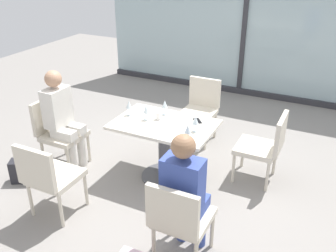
{
  "coord_description": "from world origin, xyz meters",
  "views": [
    {
      "loc": [
        1.73,
        -3.44,
        2.59
      ],
      "look_at": [
        0.0,
        0.1,
        0.65
      ],
      "focal_mm": 39.99,
      "sensor_mm": 36.0,
      "label": 1
    }
  ],
  "objects_px": {
    "wine_glass_2": "(196,120)",
    "cell_phone_on_table": "(197,121)",
    "chair_front_left": "(48,175)",
    "person_front_right": "(185,191)",
    "chair_near_window": "(200,106)",
    "chair_side_end": "(57,129)",
    "person_side_end": "(62,116)",
    "wine_glass_0": "(188,129)",
    "wine_glass_1": "(165,105)",
    "wine_glass_3": "(146,109)",
    "chair_far_right": "(266,144)",
    "coffee_cup": "(159,116)",
    "handbag_1": "(24,171)",
    "wine_glass_4": "(129,105)",
    "chair_front_right": "(180,217)",
    "dining_table_main": "(164,140)"
  },
  "relations": [
    {
      "from": "coffee_cup",
      "to": "chair_front_left",
      "type": "bearing_deg",
      "value": -116.89
    },
    {
      "from": "wine_glass_4",
      "to": "chair_side_end",
      "type": "bearing_deg",
      "value": -159.83
    },
    {
      "from": "cell_phone_on_table",
      "to": "chair_near_window",
      "type": "bearing_deg",
      "value": 69.69
    },
    {
      "from": "chair_side_end",
      "to": "person_side_end",
      "type": "height_order",
      "value": "person_side_end"
    },
    {
      "from": "chair_near_window",
      "to": "chair_front_left",
      "type": "xyz_separation_m",
      "value": [
        -0.72,
        -2.3,
        0.0
      ]
    },
    {
      "from": "chair_front_left",
      "to": "wine_glass_3",
      "type": "height_order",
      "value": "wine_glass_3"
    },
    {
      "from": "chair_far_right",
      "to": "chair_front_left",
      "type": "relative_size",
      "value": 1.0
    },
    {
      "from": "chair_near_window",
      "to": "wine_glass_1",
      "type": "height_order",
      "value": "wine_glass_1"
    },
    {
      "from": "dining_table_main",
      "to": "person_side_end",
      "type": "distance_m",
      "value": 1.28
    },
    {
      "from": "wine_glass_4",
      "to": "chair_front_left",
      "type": "bearing_deg",
      "value": -101.88
    },
    {
      "from": "dining_table_main",
      "to": "chair_near_window",
      "type": "bearing_deg",
      "value": 90.0
    },
    {
      "from": "chair_front_left",
      "to": "wine_glass_3",
      "type": "distance_m",
      "value": 1.3
    },
    {
      "from": "chair_far_right",
      "to": "person_side_end",
      "type": "relative_size",
      "value": 0.69
    },
    {
      "from": "chair_front_left",
      "to": "wine_glass_0",
      "type": "relative_size",
      "value": 4.7
    },
    {
      "from": "chair_near_window",
      "to": "chair_front_left",
      "type": "distance_m",
      "value": 2.41
    },
    {
      "from": "chair_far_right",
      "to": "wine_glass_1",
      "type": "xyz_separation_m",
      "value": [
        -1.18,
        -0.24,
        0.37
      ]
    },
    {
      "from": "wine_glass_0",
      "to": "wine_glass_1",
      "type": "relative_size",
      "value": 1.0
    },
    {
      "from": "person_side_end",
      "to": "wine_glass_2",
      "type": "relative_size",
      "value": 6.81
    },
    {
      "from": "chair_front_right",
      "to": "cell_phone_on_table",
      "type": "bearing_deg",
      "value": 106.34
    },
    {
      "from": "wine_glass_3",
      "to": "chair_front_right",
      "type": "bearing_deg",
      "value": -50.33
    },
    {
      "from": "chair_side_end",
      "to": "wine_glass_1",
      "type": "height_order",
      "value": "wine_glass_1"
    },
    {
      "from": "wine_glass_1",
      "to": "wine_glass_2",
      "type": "distance_m",
      "value": 0.55
    },
    {
      "from": "wine_glass_2",
      "to": "wine_glass_4",
      "type": "bearing_deg",
      "value": 176.5
    },
    {
      "from": "wine_glass_3",
      "to": "cell_phone_on_table",
      "type": "distance_m",
      "value": 0.61
    },
    {
      "from": "chair_side_end",
      "to": "coffee_cup",
      "type": "relative_size",
      "value": 9.67
    },
    {
      "from": "chair_front_left",
      "to": "wine_glass_2",
      "type": "height_order",
      "value": "wine_glass_2"
    },
    {
      "from": "wine_glass_3",
      "to": "cell_phone_on_table",
      "type": "bearing_deg",
      "value": 22.29
    },
    {
      "from": "chair_front_right",
      "to": "chair_front_left",
      "type": "bearing_deg",
      "value": 180.0
    },
    {
      "from": "wine_glass_1",
      "to": "cell_phone_on_table",
      "type": "xyz_separation_m",
      "value": [
        0.42,
        0.0,
        -0.13
      ]
    },
    {
      "from": "chair_front_right",
      "to": "wine_glass_2",
      "type": "distance_m",
      "value": 1.22
    },
    {
      "from": "person_side_end",
      "to": "wine_glass_3",
      "type": "distance_m",
      "value": 1.06
    },
    {
      "from": "person_side_end",
      "to": "wine_glass_0",
      "type": "height_order",
      "value": "person_side_end"
    },
    {
      "from": "person_front_right",
      "to": "chair_near_window",
      "type": "bearing_deg",
      "value": 108.22
    },
    {
      "from": "dining_table_main",
      "to": "person_front_right",
      "type": "distance_m",
      "value": 1.28
    },
    {
      "from": "wine_glass_3",
      "to": "wine_glass_4",
      "type": "height_order",
      "value": "same"
    },
    {
      "from": "wine_glass_2",
      "to": "cell_phone_on_table",
      "type": "bearing_deg",
      "value": 106.85
    },
    {
      "from": "dining_table_main",
      "to": "person_front_right",
      "type": "relative_size",
      "value": 0.92
    },
    {
      "from": "coffee_cup",
      "to": "handbag_1",
      "type": "relative_size",
      "value": 0.3
    },
    {
      "from": "chair_front_left",
      "to": "chair_far_right",
      "type": "bearing_deg",
      "value": 41.58
    },
    {
      "from": "wine_glass_4",
      "to": "wine_glass_3",
      "type": "bearing_deg",
      "value": -5.8
    },
    {
      "from": "wine_glass_1",
      "to": "handbag_1",
      "type": "distance_m",
      "value": 1.86
    },
    {
      "from": "handbag_1",
      "to": "dining_table_main",
      "type": "bearing_deg",
      "value": 0.71
    },
    {
      "from": "chair_front_right",
      "to": "chair_side_end",
      "type": "height_order",
      "value": "same"
    },
    {
      "from": "handbag_1",
      "to": "person_front_right",
      "type": "bearing_deg",
      "value": -34.21
    },
    {
      "from": "wine_glass_0",
      "to": "wine_glass_1",
      "type": "bearing_deg",
      "value": 136.34
    },
    {
      "from": "wine_glass_2",
      "to": "cell_phone_on_table",
      "type": "xyz_separation_m",
      "value": [
        -0.08,
        0.25,
        -0.13
      ]
    },
    {
      "from": "chair_side_end",
      "to": "chair_front_left",
      "type": "distance_m",
      "value": 1.05
    },
    {
      "from": "wine_glass_1",
      "to": "handbag_1",
      "type": "bearing_deg",
      "value": -143.09
    },
    {
      "from": "chair_front_right",
      "to": "person_front_right",
      "type": "bearing_deg",
      "value": 90.0
    },
    {
      "from": "person_front_right",
      "to": "handbag_1",
      "type": "height_order",
      "value": "person_front_right"
    }
  ]
}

